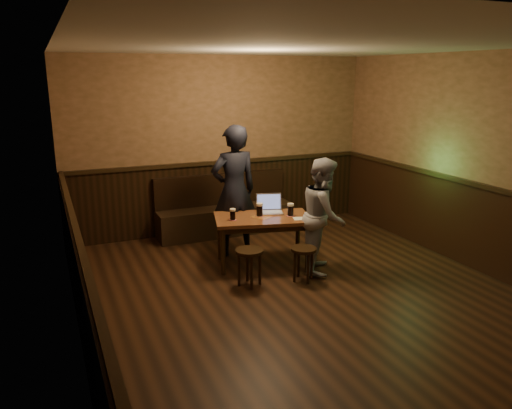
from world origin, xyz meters
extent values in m
cube|color=black|center=(0.00, 0.00, -0.01)|extent=(5.00, 6.00, 0.02)
cube|color=beige|center=(0.00, 0.00, 2.81)|extent=(5.00, 6.00, 0.02)
cube|color=#95674C|center=(0.00, 3.01, 1.40)|extent=(5.00, 0.02, 2.80)
cube|color=#95674C|center=(-2.51, 0.00, 1.40)|extent=(0.02, 6.00, 2.80)
cube|color=#95674C|center=(2.51, 0.00, 1.40)|extent=(0.02, 6.00, 2.80)
cube|color=black|center=(0.00, 2.98, 0.55)|extent=(4.98, 0.04, 1.10)
cube|color=black|center=(-2.48, 0.00, 0.55)|extent=(0.04, 5.98, 1.10)
cube|color=black|center=(2.48, 0.00, 0.55)|extent=(0.04, 5.98, 1.10)
cube|color=black|center=(0.00, 2.95, 1.13)|extent=(4.98, 0.06, 0.06)
cube|color=black|center=(-2.45, 0.00, 1.13)|extent=(0.06, 5.98, 0.06)
cube|color=black|center=(2.45, 0.00, 1.13)|extent=(0.06, 5.98, 0.06)
cube|color=black|center=(-0.06, 2.71, 0.23)|extent=(2.20, 0.50, 0.45)
cube|color=black|center=(-0.06, 2.91, 0.70)|extent=(2.20, 0.10, 0.50)
cube|color=brown|center=(-0.06, 1.24, 0.65)|extent=(1.40, 1.02, 0.04)
cube|color=#32220D|center=(-0.06, 1.24, 0.58)|extent=(1.27, 0.88, 0.07)
cube|color=maroon|center=(-0.06, 1.24, 0.68)|extent=(0.32, 0.32, 0.00)
cylinder|color=#32220D|center=(-0.67, 1.11, 0.31)|extent=(0.06, 0.06, 0.63)
cylinder|color=#32220D|center=(-0.52, 1.66, 0.31)|extent=(0.06, 0.06, 0.63)
cylinder|color=#32220D|center=(0.41, 0.82, 0.31)|extent=(0.06, 0.06, 0.63)
cylinder|color=#32220D|center=(0.56, 1.38, 0.31)|extent=(0.06, 0.06, 0.63)
cylinder|color=black|center=(-0.48, 0.67, 0.44)|extent=(0.40, 0.40, 0.04)
cylinder|color=black|center=(-0.36, 0.64, 0.22)|extent=(0.04, 0.04, 0.44)
cylinder|color=black|center=(-0.46, 0.80, 0.22)|extent=(0.04, 0.04, 0.44)
cylinder|color=black|center=(-0.61, 0.70, 0.22)|extent=(0.04, 0.04, 0.44)
cylinder|color=black|center=(-0.51, 0.54, 0.22)|extent=(0.04, 0.04, 0.44)
cylinder|color=black|center=(0.19, 0.54, 0.41)|extent=(0.33, 0.33, 0.04)
cylinder|color=black|center=(0.31, 0.54, 0.21)|extent=(0.03, 0.03, 0.41)
cylinder|color=black|center=(0.19, 0.66, 0.21)|extent=(0.03, 0.03, 0.41)
cylinder|color=black|center=(0.07, 0.53, 0.21)|extent=(0.03, 0.03, 0.41)
cylinder|color=black|center=(0.19, 0.41, 0.21)|extent=(0.03, 0.03, 0.41)
cylinder|color=maroon|center=(-0.47, 1.26, 0.67)|extent=(0.10, 0.10, 0.00)
cylinder|color=silver|center=(-0.47, 1.26, 0.68)|extent=(0.08, 0.08, 0.00)
cylinder|color=black|center=(-0.47, 1.26, 0.74)|extent=(0.07, 0.07, 0.12)
cylinder|color=beige|center=(-0.47, 1.26, 0.81)|extent=(0.07, 0.07, 0.03)
cylinder|color=maroon|center=(-0.08, 1.29, 0.67)|extent=(0.12, 0.12, 0.00)
cylinder|color=silver|center=(-0.08, 1.29, 0.68)|extent=(0.10, 0.10, 0.00)
cylinder|color=black|center=(-0.08, 1.29, 0.75)|extent=(0.08, 0.08, 0.14)
cylinder|color=beige|center=(-0.08, 1.29, 0.84)|extent=(0.09, 0.09, 0.03)
cylinder|color=maroon|center=(0.31, 1.14, 0.67)|extent=(0.11, 0.11, 0.00)
cylinder|color=silver|center=(0.31, 1.14, 0.68)|extent=(0.09, 0.09, 0.00)
cylinder|color=black|center=(0.31, 1.14, 0.75)|extent=(0.08, 0.08, 0.13)
cylinder|color=beige|center=(0.31, 1.14, 0.83)|extent=(0.09, 0.09, 0.03)
cube|color=silver|center=(0.11, 1.36, 0.68)|extent=(0.41, 0.34, 0.02)
cube|color=#B2B2B7|center=(0.11, 1.36, 0.69)|extent=(0.36, 0.28, 0.00)
cube|color=silver|center=(0.15, 1.48, 0.81)|extent=(0.35, 0.17, 0.23)
cube|color=#6071B2|center=(0.14, 1.47, 0.81)|extent=(0.32, 0.15, 0.19)
cube|color=silver|center=(0.38, 0.96, 0.67)|extent=(0.26, 0.21, 0.00)
imported|color=black|center=(-0.25, 1.79, 0.93)|extent=(0.70, 0.48, 1.85)
imported|color=#97979C|center=(0.60, 0.76, 0.75)|extent=(0.88, 0.92, 1.50)
camera|label=1|loc=(-2.66, -4.58, 2.52)|focal=35.00mm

